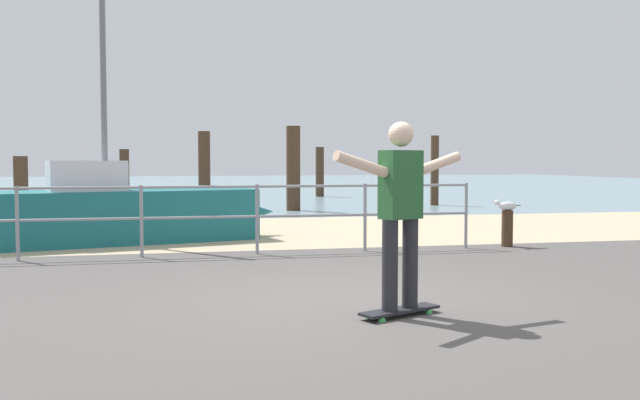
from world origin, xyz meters
TOP-DOWN VIEW (x-y plane):
  - ground_plane at (0.00, -1.00)m, footprint 24.00×10.00m
  - beach_strip at (0.00, 7.00)m, footprint 24.00×6.00m
  - sea_surface at (0.00, 35.00)m, footprint 72.00×50.00m
  - railing_fence at (-2.96, 3.60)m, footprint 11.61×0.05m
  - sailboat at (-2.34, 5.70)m, footprint 5.06×2.44m
  - skateboard at (0.24, -0.77)m, footprint 0.81×0.50m
  - skateboarder at (0.24, -0.77)m, footprint 1.36×0.66m
  - bollard_short at (3.56, 3.66)m, footprint 0.18×0.18m
  - seagull at (3.55, 3.66)m, footprint 0.49×0.17m
  - groyne_post_1 at (-5.45, 12.44)m, footprint 0.35×0.35m
  - groyne_post_2 at (-3.08, 15.75)m, footprint 0.29×0.29m
  - groyne_post_3 at (-0.72, 14.21)m, footprint 0.35×0.35m
  - groyne_post_4 at (1.65, 12.51)m, footprint 0.39×0.39m
  - groyne_post_5 at (4.02, 19.90)m, footprint 0.32×0.32m
  - groyne_post_6 at (6.38, 13.88)m, footprint 0.25×0.25m

SIDE VIEW (x-z plane):
  - ground_plane at x=0.00m, z-range -0.02..0.02m
  - beach_strip at x=0.00m, z-range -0.02..0.02m
  - sea_surface at x=0.00m, z-range -0.02..0.02m
  - skateboard at x=0.24m, z-range 0.03..0.11m
  - bollard_short at x=3.56m, z-range 0.00..0.60m
  - sailboat at x=-2.34m, z-range -1.87..2.91m
  - seagull at x=3.55m, z-range 0.59..0.76m
  - railing_fence at x=-2.96m, z-range 0.17..1.22m
  - groyne_post_1 at x=-5.45m, z-range 0.00..1.52m
  - groyne_post_2 at x=-3.08m, z-range 0.00..1.77m
  - groyne_post_5 at x=4.02m, z-range 0.00..1.95m
  - skateboarder at x=0.24m, z-range 0.19..1.84m
  - groyne_post_6 at x=6.38m, z-range 0.00..2.19m
  - groyne_post_3 at x=-0.72m, z-range 0.00..2.27m
  - groyne_post_4 at x=1.65m, z-range 0.00..2.37m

